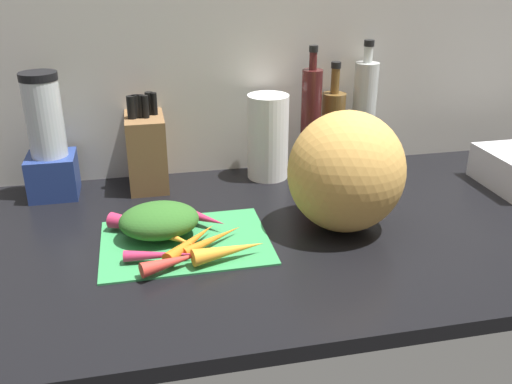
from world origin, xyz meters
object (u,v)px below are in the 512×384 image
Objects in this scene: blender_appliance at (48,145)px; bottle_0 at (311,121)px; carrot_1 at (166,234)px; paper_towel_roll at (268,137)px; bottle_1 at (333,129)px; carrot_7 at (213,239)px; bottle_2 at (364,114)px; cutting_board at (185,241)px; carrot_6 at (174,261)px; winter_squash at (346,172)px; carrot_0 at (148,226)px; knife_block at (146,149)px; carrot_3 at (191,242)px; carrot_2 at (229,250)px; carrot_5 at (201,217)px; carrot_4 at (162,255)px.

blender_appliance is 65.84cm from bottle_0.
paper_towel_roll is (29.24, 32.77, 8.52)cm from carrot_1.
carrot_7 is at bearing -135.06° from bottle_1.
bottle_0 is 16.13cm from bottle_2.
cutting_board is 2.13× the size of carrot_1.
paper_towel_roll is at bearing 48.26° from carrot_1.
bottle_2 is at bearing 33.84° from cutting_board.
carrot_6 is at bearing -137.71° from carrot_7.
winter_squash is 0.75× the size of bottle_2.
winter_squash is 0.76× the size of bottle_0.
carrot_6 is at bearing -74.54° from carrot_0.
bottle_1 reaches higher than cutting_board.
carrot_6 is 0.83× the size of carrot_7.
bottle_0 is (44.22, 28.10, 12.04)cm from carrot_0.
carrot_1 reaches higher than carrot_6.
knife_block is (-40.57, 33.25, -3.26)cm from winter_squash.
carrot_3 is 1.26× the size of carrot_6.
carrot_2 is at bearing -50.91° from cutting_board.
bottle_1 reaches higher than carrot_0.
cutting_board is 2.78× the size of carrot_5.
blender_appliance is 73.20cm from bottle_1.
bottle_1 is at bearing 44.94° from carrot_7.
carrot_7 is 50.26cm from blender_appliance.
winter_squash reaches higher than knife_block.
carrot_1 is at bearing -131.74° from paper_towel_roll.
blender_appliance reaches higher than carrot_3.
winter_squash is at bearing 16.13° from carrot_6.
bottle_1 is 9.38cm from bottle_2.
bottle_2 is (18.22, 35.27, 1.86)cm from winter_squash.
carrot_5 is 0.80× the size of carrot_7.
winter_squash is (33.56, 3.65, 10.87)cm from carrot_3.
carrot_3 is 0.47× the size of bottle_0.
carrot_5 is at bearing 66.87° from carrot_6.
winter_squash reaches higher than paper_towel_roll.
carrot_4 is 0.56× the size of winter_squash.
carrot_0 is at bearing -147.57° from bottle_0.
carrot_1 is at bearing -179.60° from winter_squash.
carrot_6 reaches higher than carrot_3.
bottle_0 is 1.17× the size of bottle_1.
knife_block reaches higher than carrot_7.
knife_block is at bearing 87.35° from carrot_0.
carrot_0 is 1.43× the size of carrot_5.
carrot_3 is 1.11× the size of carrot_4.
knife_block is (-6.07, 33.33, 9.37)cm from cutting_board.
paper_towel_roll is at bearing 56.77° from carrot_6.
carrot_1 is 14.82cm from carrot_2.
bottle_2 is at bearing 2.47° from blender_appliance.
carrot_7 is 31.28cm from winter_squash.
carrot_2 is 0.61× the size of knife_block.
paper_towel_roll is 27.84cm from bottle_2.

